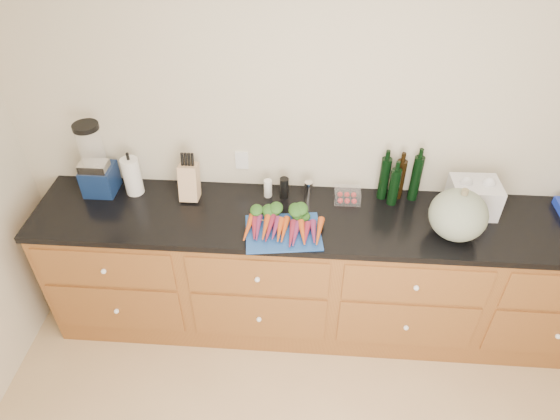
# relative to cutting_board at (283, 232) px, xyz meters

# --- Properties ---
(wall_back) EXTENTS (4.10, 0.05, 2.60)m
(wall_back) POSITION_rel_cutting_board_xyz_m (0.31, 0.48, 0.35)
(wall_back) COLOR beige
(wall_back) RESTS_ON ground
(cabinets) EXTENTS (3.60, 0.64, 0.90)m
(cabinets) POSITION_rel_cutting_board_xyz_m (0.31, 0.16, -0.49)
(cabinets) COLOR brown
(cabinets) RESTS_ON ground
(countertop) EXTENTS (3.64, 0.62, 0.04)m
(countertop) POSITION_rel_cutting_board_xyz_m (0.31, 0.16, -0.03)
(countertop) COLOR black
(countertop) RESTS_ON cabinets
(cutting_board) EXTENTS (0.46, 0.37, 0.01)m
(cutting_board) POSITION_rel_cutting_board_xyz_m (0.00, 0.00, 0.00)
(cutting_board) COLOR #1B448F
(cutting_board) RESTS_ON countertop
(carrots) EXTENTS (0.44, 0.30, 0.06)m
(carrots) POSITION_rel_cutting_board_xyz_m (0.00, 0.03, 0.03)
(carrots) COLOR #C54B17
(carrots) RESTS_ON cutting_board
(squash) EXTENTS (0.32, 0.32, 0.29)m
(squash) POSITION_rel_cutting_board_xyz_m (0.96, 0.06, 0.14)
(squash) COLOR slate
(squash) RESTS_ON countertop
(blender_appliance) EXTENTS (0.19, 0.19, 0.47)m
(blender_appliance) POSITION_rel_cutting_board_xyz_m (-1.16, 0.32, 0.20)
(blender_appliance) COLOR #0F2149
(blender_appliance) RESTS_ON countertop
(paper_towel) EXTENTS (0.11, 0.11, 0.24)m
(paper_towel) POSITION_rel_cutting_board_xyz_m (-0.95, 0.32, 0.12)
(paper_towel) COLOR white
(paper_towel) RESTS_ON countertop
(knife_block) EXTENTS (0.11, 0.11, 0.22)m
(knife_block) POSITION_rel_cutting_board_xyz_m (-0.59, 0.30, 0.11)
(knife_block) COLOR tan
(knife_block) RESTS_ON countertop
(grinder_salt) EXTENTS (0.05, 0.05, 0.12)m
(grinder_salt) POSITION_rel_cutting_board_xyz_m (-0.12, 0.34, 0.05)
(grinder_salt) COLOR white
(grinder_salt) RESTS_ON countertop
(grinder_pepper) EXTENTS (0.05, 0.05, 0.14)m
(grinder_pepper) POSITION_rel_cutting_board_xyz_m (-0.02, 0.34, 0.06)
(grinder_pepper) COLOR black
(grinder_pepper) RESTS_ON countertop
(canister_chrome) EXTENTS (0.05, 0.05, 0.12)m
(canister_chrome) POSITION_rel_cutting_board_xyz_m (0.13, 0.34, 0.05)
(canister_chrome) COLOR white
(canister_chrome) RESTS_ON countertop
(tomato_box) EXTENTS (0.16, 0.13, 0.07)m
(tomato_box) POSITION_rel_cutting_board_xyz_m (0.37, 0.33, 0.03)
(tomato_box) COLOR white
(tomato_box) RESTS_ON countertop
(bottles) EXTENTS (0.25, 0.13, 0.30)m
(bottles) POSITION_rel_cutting_board_xyz_m (0.67, 0.37, 0.13)
(bottles) COLOR black
(bottles) RESTS_ON countertop
(grocery_bag) EXTENTS (0.28, 0.23, 0.20)m
(grocery_bag) POSITION_rel_cutting_board_xyz_m (1.10, 0.28, 0.10)
(grocery_bag) COLOR white
(grocery_bag) RESTS_ON countertop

